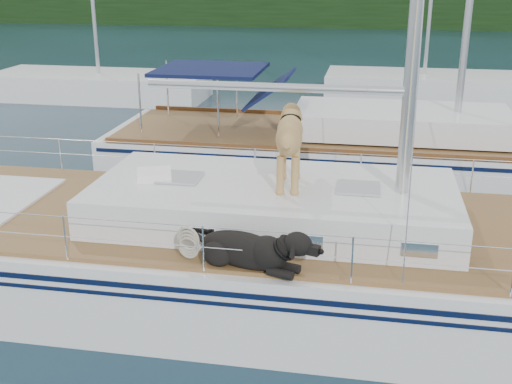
# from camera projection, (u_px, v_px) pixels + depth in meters

# --- Properties ---
(ground) EXTENTS (120.00, 120.00, 0.00)m
(ground) POSITION_uv_depth(u_px,v_px,m) (222.00, 291.00, 9.97)
(ground) COLOR black
(ground) RESTS_ON ground
(shore_bank) EXTENTS (92.00, 1.00, 1.20)m
(shore_bank) POSITION_uv_depth(u_px,v_px,m) (350.00, 18.00, 52.59)
(shore_bank) COLOR #595147
(shore_bank) RESTS_ON ground
(main_sailboat) EXTENTS (12.00, 3.92, 14.01)m
(main_sailboat) POSITION_uv_depth(u_px,v_px,m) (228.00, 252.00, 9.72)
(main_sailboat) COLOR white
(main_sailboat) RESTS_ON ground
(neighbor_sailboat) EXTENTS (11.00, 3.50, 13.30)m
(neighbor_sailboat) POSITION_uv_depth(u_px,v_px,m) (351.00, 154.00, 14.91)
(neighbor_sailboat) COLOR white
(neighbor_sailboat) RESTS_ON ground
(bg_boat_west) EXTENTS (8.00, 3.00, 11.65)m
(bg_boat_west) POSITION_uv_depth(u_px,v_px,m) (100.00, 87.00, 24.15)
(bg_boat_west) COLOR white
(bg_boat_west) RESTS_ON ground
(bg_boat_center) EXTENTS (7.20, 3.00, 11.65)m
(bg_boat_center) POSITION_uv_depth(u_px,v_px,m) (423.00, 87.00, 23.98)
(bg_boat_center) COLOR white
(bg_boat_center) RESTS_ON ground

